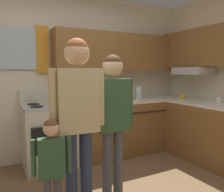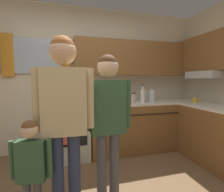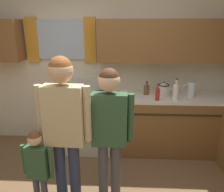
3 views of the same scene
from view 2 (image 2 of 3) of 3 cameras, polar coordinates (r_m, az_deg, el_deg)
back_wall_unit at (r=3.12m, az=-9.89°, el=8.15°), size 4.60×0.42×2.60m
kitchen_counter_run at (r=3.14m, az=19.20°, el=-10.44°), size 2.15×1.87×0.90m
stove_oven at (r=2.94m, az=-14.89°, el=-11.04°), size 0.70×0.67×1.10m
bottle_squat_brown at (r=3.03m, az=1.83°, el=-0.54°), size 0.08×0.08×0.21m
bottle_sauce_red at (r=2.81m, az=5.93°, el=-0.71°), size 0.06×0.06×0.25m
bottle_milk_white at (r=2.94m, az=10.40°, el=0.02°), size 0.08×0.08×0.31m
mug_mustard_yellow at (r=3.25m, az=26.42°, el=-1.26°), size 0.12×0.08×0.09m
stovetop_kettle at (r=3.11m, az=6.36°, el=-0.08°), size 0.27×0.20×0.21m
water_pitcher at (r=3.21m, az=13.28°, el=0.26°), size 0.19×0.11×0.22m
adult_holding_child at (r=1.51m, az=-15.89°, el=-4.15°), size 0.52×0.23×1.67m
adult_in_plaid at (r=1.69m, az=-1.39°, el=-5.64°), size 0.48×0.21×1.54m
small_child at (r=1.59m, az=-25.78°, el=-20.38°), size 0.33×0.13×0.98m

